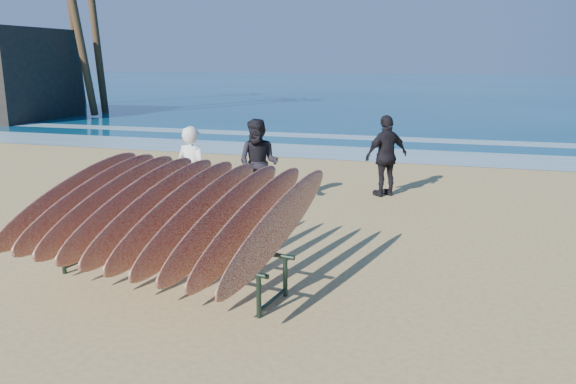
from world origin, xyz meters
name	(u,v)px	position (x,y,z in m)	size (l,w,h in m)	color
ground	(271,275)	(0.00, 0.00, 0.00)	(120.00, 120.00, 0.00)	tan
ocean	(435,86)	(0.00, 55.00, 0.01)	(160.00, 160.00, 0.00)	navy
foam_near	(375,154)	(0.00, 10.00, 0.01)	(160.00, 160.00, 0.00)	white
foam_far	(389,139)	(0.00, 13.50, 0.01)	(160.00, 160.00, 0.00)	white
surfboard_rack	(166,211)	(-1.14, -0.64, 0.96)	(3.58, 3.21, 1.60)	#1C2D24
person_white	(193,173)	(-2.14, 2.15, 0.83)	(0.61, 0.40, 1.66)	white
person_dark_a	(259,164)	(-1.32, 3.29, 0.85)	(0.82, 0.64, 1.69)	black
person_dark_b	(386,156)	(0.90, 4.89, 0.84)	(0.98, 0.41, 1.68)	black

